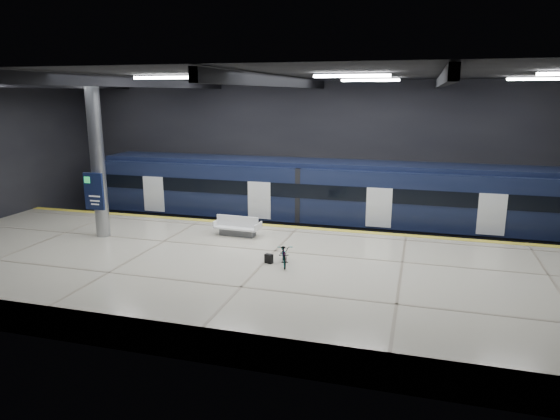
% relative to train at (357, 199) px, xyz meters
% --- Properties ---
extents(ground, '(30.00, 30.00, 0.00)m').
position_rel_train_xyz_m(ground, '(-2.44, -5.50, -2.06)').
color(ground, black).
rests_on(ground, ground).
extents(room_shell, '(30.10, 16.10, 8.05)m').
position_rel_train_xyz_m(room_shell, '(-2.44, -5.49, 3.66)').
color(room_shell, black).
rests_on(room_shell, ground).
extents(platform, '(30.00, 11.00, 1.10)m').
position_rel_train_xyz_m(platform, '(-2.44, -8.00, -1.51)').
color(platform, beige).
rests_on(platform, ground).
extents(safety_strip, '(30.00, 0.40, 0.01)m').
position_rel_train_xyz_m(safety_strip, '(-2.44, -2.75, -0.95)').
color(safety_strip, yellow).
rests_on(safety_strip, platform).
extents(rails, '(30.00, 1.52, 0.16)m').
position_rel_train_xyz_m(rails, '(-2.44, 0.00, -1.98)').
color(rails, gray).
rests_on(rails, ground).
extents(train, '(29.40, 2.84, 3.79)m').
position_rel_train_xyz_m(train, '(0.00, 0.00, 0.00)').
color(train, black).
rests_on(train, ground).
extents(bench, '(2.09, 0.95, 0.90)m').
position_rel_train_xyz_m(bench, '(-4.70, -4.81, -0.64)').
color(bench, '#595B60').
rests_on(bench, platform).
extents(bicycle, '(1.03, 1.68, 0.83)m').
position_rel_train_xyz_m(bicycle, '(-1.65, -7.99, -0.54)').
color(bicycle, '#99999E').
rests_on(bicycle, platform).
extents(pannier_bag, '(0.34, 0.27, 0.35)m').
position_rel_train_xyz_m(pannier_bag, '(-2.25, -7.99, -0.78)').
color(pannier_bag, black).
rests_on(pannier_bag, platform).
extents(info_column, '(0.90, 0.78, 6.90)m').
position_rel_train_xyz_m(info_column, '(-10.44, -6.52, 2.40)').
color(info_column, '#9EA0A5').
rests_on(info_column, platform).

